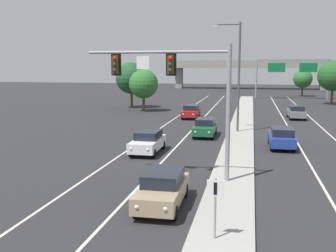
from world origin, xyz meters
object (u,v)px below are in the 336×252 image
Objects in this scene: car_oncoming_tan at (163,188)px; overhead_signal_mast at (181,83)px; street_lamp_median at (237,71)px; car_oncoming_red at (191,111)px; car_oncoming_green at (205,127)px; tree_far_left_b at (131,78)px; highway_sign_gantry at (292,66)px; tree_far_left_a at (144,84)px; tree_far_right_c at (303,79)px; median_sign_post at (215,200)px; car_receding_grey at (296,112)px; car_receding_blue at (282,137)px; tree_far_right_a at (333,76)px; car_oncoming_white at (148,142)px.

overhead_signal_mast is at bearing 88.56° from car_oncoming_tan.
street_lamp_median is 2.23× the size of car_oncoming_red.
tree_far_left_b is at bearing 121.88° from car_oncoming_green.
highway_sign_gantry is (8.71, 40.81, 0.37)m from street_lamp_median.
tree_far_left_a is 1.04× the size of tree_far_right_c.
overhead_signal_mast is at bearing -102.09° from tree_far_right_c.
overhead_signal_mast is at bearing -68.84° from tree_far_left_b.
tree_far_left_a reaches higher than car_oncoming_tan.
median_sign_post is 0.49× the size of car_receding_grey.
car_receding_blue is (6.33, -3.83, 0.00)m from car_oncoming_green.
median_sign_post is 72.52m from tree_far_right_c.
overhead_signal_mast reaches higher than car_oncoming_green.
car_oncoming_red is 0.63× the size of tree_far_right_a.
car_receding_grey is (12.31, 1.94, 0.00)m from car_oncoming_red.
car_receding_blue is 0.78× the size of tree_far_left_a.
tree_far_right_c is (13.88, 68.39, 2.79)m from car_oncoming_tan.
tree_far_right_c reaches higher than car_oncoming_green.
median_sign_post is 21.59m from car_oncoming_green.
street_lamp_median is at bearing 83.53° from car_oncoming_tan.
car_oncoming_red is 0.34× the size of highway_sign_gantry.
tree_far_left_b reaches higher than car_oncoming_red.
car_oncoming_tan is 1.00× the size of car_receding_blue.
tree_far_left_b is (-24.83, -21.38, -1.75)m from highway_sign_gantry.
car_oncoming_red is 0.81× the size of tree_far_right_c.
median_sign_post is 0.40× the size of tree_far_right_c.
tree_far_left_a is at bearing 142.56° from car_oncoming_red.
street_lamp_median is (-0.29, 23.78, 4.21)m from median_sign_post.
tree_far_right_a is 1.05× the size of tree_far_left_b.
highway_sign_gantry is (2.05, 29.29, 5.34)m from car_receding_grey.
overhead_signal_mast reaches higher than car_receding_grey.
car_oncoming_tan is at bearing -96.47° from street_lamp_median.
car_receding_blue is at bearing -58.69° from street_lamp_median.
tree_far_left_a is at bearing -130.53° from highway_sign_gantry.
highway_sign_gantry is at bearing 49.47° from tree_far_left_a.
highway_sign_gantry is at bearing 75.39° from car_oncoming_green.
tree_far_right_a is 1.28× the size of tree_far_right_c.
tree_far_right_a is 17.20m from tree_far_right_c.
car_receding_blue is at bearing -59.16° from car_oncoming_red.
street_lamp_median reaches higher than tree_far_left_b.
tree_far_left_a reaches higher than median_sign_post.
car_receding_grey is at bearing 74.33° from car_oncoming_tan.
car_oncoming_tan is (-2.62, 3.22, -0.77)m from median_sign_post.
car_oncoming_green is (-2.84, 21.39, -0.77)m from median_sign_post.
car_receding_blue is (6.01, 10.24, -4.53)m from overhead_signal_mast.
overhead_signal_mast is at bearing -100.82° from highway_sign_gantry.
median_sign_post is at bearing -89.29° from street_lamp_median.
car_receding_blue is at bearing -31.20° from car_oncoming_green.
car_oncoming_white is at bearing -105.94° from highway_sign_gantry.
car_oncoming_white is 60.47m from tree_far_right_c.
car_oncoming_white is 45.65m from tree_far_right_a.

